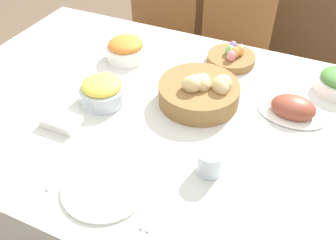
{
  "coord_description": "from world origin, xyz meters",
  "views": [
    {
      "loc": [
        0.39,
        -0.9,
        1.58
      ],
      "look_at": [
        0.03,
        -0.09,
        0.79
      ],
      "focal_mm": 38.0,
      "sensor_mm": 36.0,
      "label": 1
    }
  ],
  "objects_px": {
    "chair_far_center": "(229,46)",
    "spoon": "(162,208)",
    "butter_dish": "(61,122)",
    "drinking_cup": "(210,162)",
    "knife": "(152,205)",
    "fork": "(62,170)",
    "sideboard": "(277,11)",
    "bread_basket": "(200,91)",
    "ham_platter": "(293,109)",
    "dinner_plate": "(105,186)",
    "chair_far_left": "(157,31)",
    "pineapple_bowl": "(103,91)",
    "carrot_bowl": "(126,49)",
    "egg_basket": "(232,57)"
  },
  "relations": [
    {
      "from": "pineapple_bowl",
      "to": "knife",
      "type": "bearing_deg",
      "value": -42.88
    },
    {
      "from": "ham_platter",
      "to": "chair_far_center",
      "type": "bearing_deg",
      "value": 120.21
    },
    {
      "from": "pineapple_bowl",
      "to": "fork",
      "type": "height_order",
      "value": "pineapple_bowl"
    },
    {
      "from": "egg_basket",
      "to": "pineapple_bowl",
      "type": "distance_m",
      "value": 0.58
    },
    {
      "from": "sideboard",
      "to": "chair_far_center",
      "type": "bearing_deg",
      "value": -100.49
    },
    {
      "from": "drinking_cup",
      "to": "ham_platter",
      "type": "bearing_deg",
      "value": 63.95
    },
    {
      "from": "bread_basket",
      "to": "butter_dish",
      "type": "distance_m",
      "value": 0.5
    },
    {
      "from": "chair_far_left",
      "to": "drinking_cup",
      "type": "bearing_deg",
      "value": -63.88
    },
    {
      "from": "ham_platter",
      "to": "butter_dish",
      "type": "distance_m",
      "value": 0.81
    },
    {
      "from": "sideboard",
      "to": "dinner_plate",
      "type": "xyz_separation_m",
      "value": [
        -0.14,
        -2.07,
        0.3
      ]
    },
    {
      "from": "chair_far_center",
      "to": "butter_dish",
      "type": "distance_m",
      "value": 1.19
    },
    {
      "from": "chair_far_center",
      "to": "drinking_cup",
      "type": "bearing_deg",
      "value": -76.15
    },
    {
      "from": "chair_far_center",
      "to": "spoon",
      "type": "height_order",
      "value": "chair_far_center"
    },
    {
      "from": "pineapple_bowl",
      "to": "ham_platter",
      "type": "bearing_deg",
      "value": 17.82
    },
    {
      "from": "knife",
      "to": "butter_dish",
      "type": "distance_m",
      "value": 0.46
    },
    {
      "from": "carrot_bowl",
      "to": "dinner_plate",
      "type": "distance_m",
      "value": 0.71
    },
    {
      "from": "bread_basket",
      "to": "spoon",
      "type": "relative_size",
      "value": 1.83
    },
    {
      "from": "spoon",
      "to": "egg_basket",
      "type": "bearing_deg",
      "value": 97.4
    },
    {
      "from": "chair_far_center",
      "to": "spoon",
      "type": "xyz_separation_m",
      "value": [
        0.18,
        -1.3,
        0.22
      ]
    },
    {
      "from": "spoon",
      "to": "chair_far_left",
      "type": "bearing_deg",
      "value": 120.61
    },
    {
      "from": "pineapple_bowl",
      "to": "spoon",
      "type": "relative_size",
      "value": 1.06
    },
    {
      "from": "spoon",
      "to": "butter_dish",
      "type": "relative_size",
      "value": 1.25
    },
    {
      "from": "chair_far_left",
      "to": "ham_platter",
      "type": "distance_m",
      "value": 1.19
    },
    {
      "from": "knife",
      "to": "chair_far_left",
      "type": "bearing_deg",
      "value": 110.93
    },
    {
      "from": "egg_basket",
      "to": "ham_platter",
      "type": "xyz_separation_m",
      "value": [
        0.3,
        -0.25,
        -0.0
      ]
    },
    {
      "from": "drinking_cup",
      "to": "bread_basket",
      "type": "bearing_deg",
      "value": 115.32
    },
    {
      "from": "butter_dish",
      "to": "fork",
      "type": "bearing_deg",
      "value": -52.79
    },
    {
      "from": "chair_far_left",
      "to": "carrot_bowl",
      "type": "height_order",
      "value": "chair_far_left"
    },
    {
      "from": "egg_basket",
      "to": "fork",
      "type": "bearing_deg",
      "value": -109.96
    },
    {
      "from": "drinking_cup",
      "to": "dinner_plate",
      "type": "bearing_deg",
      "value": -144.32
    },
    {
      "from": "carrot_bowl",
      "to": "knife",
      "type": "xyz_separation_m",
      "value": [
        0.44,
        -0.64,
        -0.04
      ]
    },
    {
      "from": "knife",
      "to": "chair_far_center",
      "type": "bearing_deg",
      "value": 92.35
    },
    {
      "from": "bread_basket",
      "to": "fork",
      "type": "bearing_deg",
      "value": -118.19
    },
    {
      "from": "sideboard",
      "to": "ham_platter",
      "type": "bearing_deg",
      "value": -78.95
    },
    {
      "from": "chair_far_center",
      "to": "sideboard",
      "type": "xyz_separation_m",
      "value": [
        0.14,
        0.76,
        -0.08
      ]
    },
    {
      "from": "sideboard",
      "to": "drinking_cup",
      "type": "distance_m",
      "value": 1.92
    },
    {
      "from": "sideboard",
      "to": "knife",
      "type": "relative_size",
      "value": 8.86
    },
    {
      "from": "fork",
      "to": "knife",
      "type": "relative_size",
      "value": 1.0
    },
    {
      "from": "pineapple_bowl",
      "to": "drinking_cup",
      "type": "bearing_deg",
      "value": -19.09
    },
    {
      "from": "ham_platter",
      "to": "dinner_plate",
      "type": "relative_size",
      "value": 0.96
    },
    {
      "from": "chair_far_center",
      "to": "egg_basket",
      "type": "bearing_deg",
      "value": -73.41
    },
    {
      "from": "sideboard",
      "to": "bread_basket",
      "type": "relative_size",
      "value": 4.85
    },
    {
      "from": "sideboard",
      "to": "carrot_bowl",
      "type": "bearing_deg",
      "value": -106.85
    },
    {
      "from": "ham_platter",
      "to": "knife",
      "type": "distance_m",
      "value": 0.62
    },
    {
      "from": "ham_platter",
      "to": "spoon",
      "type": "relative_size",
      "value": 1.49
    },
    {
      "from": "chair_far_center",
      "to": "knife",
      "type": "height_order",
      "value": "chair_far_center"
    },
    {
      "from": "dinner_plate",
      "to": "fork",
      "type": "xyz_separation_m",
      "value": [
        -0.15,
        0.0,
        -0.0
      ]
    },
    {
      "from": "butter_dish",
      "to": "drinking_cup",
      "type": "bearing_deg",
      "value": 1.41
    },
    {
      "from": "sideboard",
      "to": "egg_basket",
      "type": "xyz_separation_m",
      "value": [
        -0.0,
        -1.26,
        0.32
      ]
    },
    {
      "from": "carrot_bowl",
      "to": "butter_dish",
      "type": "bearing_deg",
      "value": -88.9
    }
  ]
}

